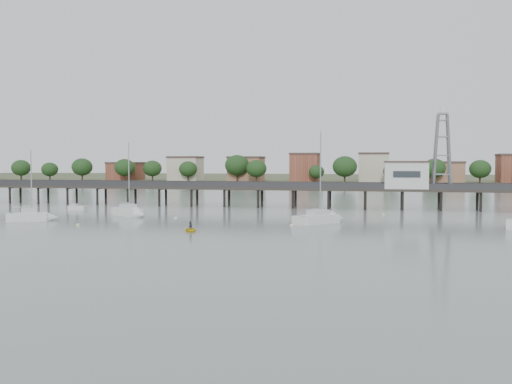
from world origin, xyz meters
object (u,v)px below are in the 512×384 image
(pier, at_px, (277,188))
(white_tender, at_px, (77,208))
(sailboat_b, at_px, (132,213))
(yellow_dinghy, at_px, (191,231))
(sailboat_c, at_px, (325,219))
(sailboat_a, at_px, (36,217))
(lattice_tower, at_px, (442,151))

(pier, relative_size, white_tender, 43.97)
(sailboat_b, distance_m, yellow_dinghy, 24.11)
(yellow_dinghy, bearing_deg, sailboat_c, 18.43)
(pier, distance_m, sailboat_b, 31.59)
(sailboat_a, xyz_separation_m, yellow_dinghy, (27.56, -7.74, -0.65))
(sailboat_b, xyz_separation_m, white_tender, (-15.50, 9.55, -0.24))
(sailboat_c, xyz_separation_m, sailboat_a, (-43.82, -6.44, 0.02))
(sailboat_a, relative_size, sailboat_b, 0.88)
(sailboat_a, relative_size, white_tender, 3.36)
(sailboat_c, bearing_deg, pier, 65.28)
(sailboat_b, bearing_deg, pier, 83.66)
(lattice_tower, bearing_deg, white_tender, -167.99)
(pier, distance_m, yellow_dinghy, 42.05)
(sailboat_a, bearing_deg, pier, 19.29)
(pier, xyz_separation_m, white_tender, (-35.91, -14.34, -3.39))
(pier, xyz_separation_m, sailboat_c, (12.13, -27.50, -3.16))
(sailboat_c, height_order, sailboat_a, sailboat_c)
(pier, relative_size, yellow_dinghy, 50.41)
(sailboat_c, distance_m, yellow_dinghy, 21.58)
(pier, distance_m, sailboat_a, 46.54)
(sailboat_c, bearing_deg, lattice_tower, 6.31)
(white_tender, height_order, yellow_dinghy, yellow_dinghy)
(pier, relative_size, lattice_tower, 9.68)
(sailboat_b, xyz_separation_m, yellow_dinghy, (16.28, -17.77, -0.64))
(lattice_tower, relative_size, white_tender, 4.54)
(sailboat_c, bearing_deg, yellow_dinghy, 172.55)
(lattice_tower, xyz_separation_m, sailboat_a, (-63.19, -33.94, -10.45))
(pier, bearing_deg, lattice_tower, 0.00)
(sailboat_a, height_order, sailboat_b, sailboat_b)
(lattice_tower, height_order, white_tender, lattice_tower)
(sailboat_b, relative_size, white_tender, 3.84)
(sailboat_a, bearing_deg, sailboat_c, -19.31)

